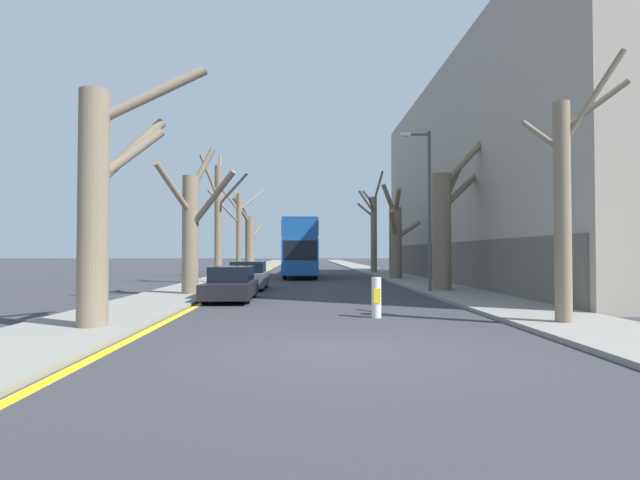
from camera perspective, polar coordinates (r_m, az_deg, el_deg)
ground_plane at (r=9.97m, az=2.39°, el=-12.48°), size 300.00×300.00×0.00m
sidewalk_left at (r=60.04m, az=-7.25°, el=-3.18°), size 3.22×120.00×0.12m
sidewalk_right at (r=60.19m, az=4.82°, el=-3.18°), size 3.22×120.00×0.12m
building_facade_right at (r=34.69m, az=21.42°, el=6.75°), size 10.08×34.13×13.59m
kerb_line_stripe at (r=59.90m, az=-5.54°, el=-3.24°), size 0.24×120.00×0.01m
street_tree_left_0 at (r=13.39m, az=-23.86°, el=4.35°), size 2.99×1.61×6.81m
street_tree_left_1 at (r=22.46m, az=-14.50°, el=1.32°), size 3.16×2.92×6.59m
street_tree_left_2 at (r=31.04m, az=-11.52°, el=2.36°), size 3.01×2.43×8.11m
street_tree_left_3 at (r=39.24m, az=-9.30°, el=1.28°), size 3.98×4.23×7.08m
street_tree_left_4 at (r=48.58m, az=-8.14°, el=0.14°), size 2.59×3.70×7.25m
street_tree_right_0 at (r=14.40m, az=26.14°, el=3.96°), size 1.89×2.18×7.00m
street_tree_right_1 at (r=24.89m, az=14.10°, el=1.89°), size 3.21×1.99×7.82m
street_tree_right_2 at (r=35.16m, az=8.63°, el=0.20°), size 2.83×2.29×6.64m
street_tree_right_3 at (r=45.76m, az=6.10°, el=1.31°), size 2.20×3.75×9.16m
double_decker_bus at (r=38.44m, az=-2.25°, el=-0.62°), size 2.53×10.22×4.32m
parked_car_0 at (r=20.21m, az=-10.12°, el=-5.01°), size 1.79×4.38×1.35m
parked_car_1 at (r=26.22m, az=-8.22°, el=-4.10°), size 1.88×4.25×1.43m
lamp_post at (r=23.98m, az=12.15°, el=4.24°), size 1.40×0.20×7.61m
traffic_bollard at (r=14.78m, az=6.46°, el=-6.54°), size 0.28×0.29×1.18m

